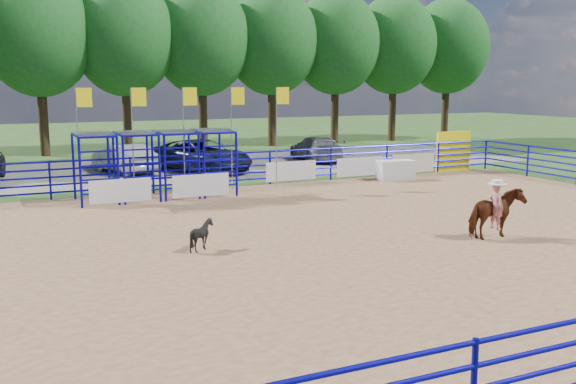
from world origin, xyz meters
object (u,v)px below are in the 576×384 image
(car_d, at_px, (316,148))
(horse_and_rider, at_px, (496,210))
(car_b, at_px, (125,158))
(car_c, at_px, (201,156))
(calf, at_px, (202,235))
(announcer_table, at_px, (395,170))

(car_d, bearing_deg, horse_and_rider, 85.41)
(car_d, bearing_deg, car_b, 9.80)
(car_c, bearing_deg, car_b, 137.66)
(calf, distance_m, car_b, 15.97)
(calf, bearing_deg, horse_and_rider, -98.77)
(car_c, relative_size, car_d, 1.19)
(calf, xyz_separation_m, car_b, (1.00, 15.94, 0.28))
(car_b, bearing_deg, announcer_table, 126.44)
(horse_and_rider, distance_m, car_d, 19.08)
(calf, height_order, car_c, car_c)
(horse_and_rider, distance_m, car_c, 17.34)
(car_b, bearing_deg, car_c, 143.16)
(announcer_table, bearing_deg, car_d, 89.46)
(announcer_table, xyz_separation_m, car_d, (0.08, 8.05, 0.24))
(horse_and_rider, height_order, car_d, horse_and_rider)
(announcer_table, bearing_deg, car_b, 144.86)
(car_b, xyz_separation_m, car_c, (3.55, -1.18, 0.08))
(horse_and_rider, xyz_separation_m, car_c, (-3.37, 17.01, -0.04))
(car_b, distance_m, car_d, 10.84)
(car_c, bearing_deg, horse_and_rider, -102.71)
(calf, bearing_deg, car_b, 3.55)
(car_c, bearing_deg, calf, -131.06)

